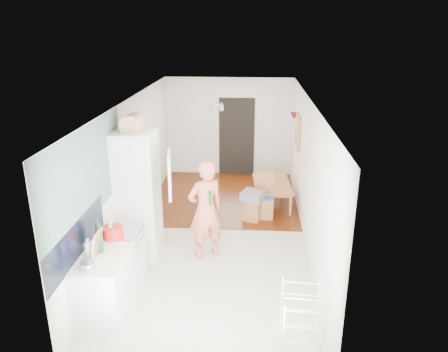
# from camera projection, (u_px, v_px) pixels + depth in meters

# --- Properties ---
(room_shell) EXTENTS (3.20, 7.00, 2.50)m
(room_shell) POSITION_uv_depth(u_px,v_px,m) (218.00, 171.00, 7.81)
(room_shell) COLOR silver
(room_shell) RESTS_ON ground
(floor) EXTENTS (3.20, 7.00, 0.01)m
(floor) POSITION_uv_depth(u_px,v_px,m) (218.00, 234.00, 8.23)
(floor) COLOR beige
(floor) RESTS_ON ground
(wood_floor_overlay) EXTENTS (3.20, 3.30, 0.01)m
(wood_floor_overlay) POSITION_uv_depth(u_px,v_px,m) (225.00, 197.00, 9.96)
(wood_floor_overlay) COLOR #591C07
(wood_floor_overlay) RESTS_ON room_shell
(sage_wall_panel) EXTENTS (0.02, 3.00, 1.30)m
(sage_wall_panel) POSITION_uv_depth(u_px,v_px,m) (87.00, 175.00, 5.83)
(sage_wall_panel) COLOR slate
(sage_wall_panel) RESTS_ON room_shell
(tile_splashback) EXTENTS (0.02, 1.90, 0.50)m
(tile_splashback) POSITION_uv_depth(u_px,v_px,m) (78.00, 241.00, 5.54)
(tile_splashback) COLOR black
(tile_splashback) RESTS_ON room_shell
(doorway_recess) EXTENTS (0.90, 0.04, 2.00)m
(doorway_recess) POSITION_uv_depth(u_px,v_px,m) (237.00, 137.00, 11.15)
(doorway_recess) COLOR black
(doorway_recess) RESTS_ON room_shell
(base_cabinet) EXTENTS (0.60, 0.90, 0.86)m
(base_cabinet) POSITION_uv_depth(u_px,v_px,m) (105.00, 290.00, 5.77)
(base_cabinet) COLOR silver
(base_cabinet) RESTS_ON room_shell
(worktop) EXTENTS (0.62, 0.92, 0.06)m
(worktop) POSITION_uv_depth(u_px,v_px,m) (101.00, 259.00, 5.61)
(worktop) COLOR beige
(worktop) RESTS_ON room_shell
(range_cooker) EXTENTS (0.60, 0.60, 0.88)m
(range_cooker) POSITION_uv_depth(u_px,v_px,m) (121.00, 260.00, 6.47)
(range_cooker) COLOR silver
(range_cooker) RESTS_ON room_shell
(cooker_top) EXTENTS (0.60, 0.60, 0.04)m
(cooker_top) POSITION_uv_depth(u_px,v_px,m) (119.00, 232.00, 6.31)
(cooker_top) COLOR #B3B2B5
(cooker_top) RESTS_ON room_shell
(fridge_housing) EXTENTS (0.66, 0.66, 2.15)m
(fridge_housing) POSITION_uv_depth(u_px,v_px,m) (138.00, 195.00, 7.21)
(fridge_housing) COLOR silver
(fridge_housing) RESTS_ON room_shell
(fridge_door) EXTENTS (0.14, 0.56, 0.70)m
(fridge_door) POSITION_uv_depth(u_px,v_px,m) (170.00, 175.00, 6.74)
(fridge_door) COLOR silver
(fridge_door) RESTS_ON room_shell
(fridge_interior) EXTENTS (0.02, 0.52, 0.66)m
(fridge_interior) POSITION_uv_depth(u_px,v_px,m) (155.00, 168.00, 7.04)
(fridge_interior) COLOR white
(fridge_interior) RESTS_ON room_shell
(pinboard) EXTENTS (0.03, 0.90, 0.70)m
(pinboard) POSITION_uv_depth(u_px,v_px,m) (298.00, 131.00, 9.40)
(pinboard) COLOR tan
(pinboard) RESTS_ON room_shell
(pinboard_frame) EXTENTS (0.00, 0.94, 0.74)m
(pinboard_frame) POSITION_uv_depth(u_px,v_px,m) (297.00, 131.00, 9.40)
(pinboard_frame) COLOR #A16834
(pinboard_frame) RESTS_ON room_shell
(wall_sconce) EXTENTS (0.18, 0.18, 0.16)m
(wall_sconce) POSITION_uv_depth(u_px,v_px,m) (294.00, 116.00, 9.94)
(wall_sconce) COLOR maroon
(wall_sconce) RESTS_ON room_shell
(person) EXTENTS (0.88, 0.79, 2.01)m
(person) POSITION_uv_depth(u_px,v_px,m) (205.00, 201.00, 7.14)
(person) COLOR #D56550
(person) RESTS_ON floor
(dining_table) EXTENTS (0.73, 1.22, 0.41)m
(dining_table) POSITION_uv_depth(u_px,v_px,m) (273.00, 196.00, 9.50)
(dining_table) COLOR #A16834
(dining_table) RESTS_ON floor
(dining_chair) EXTENTS (0.39, 0.39, 0.91)m
(dining_chair) POSITION_uv_depth(u_px,v_px,m) (264.00, 196.00, 8.81)
(dining_chair) COLOR #A16834
(dining_chair) RESTS_ON floor
(stool) EXTENTS (0.42, 0.42, 0.43)m
(stool) POSITION_uv_depth(u_px,v_px,m) (253.00, 210.00, 8.74)
(stool) COLOR #A16834
(stool) RESTS_ON floor
(grey_drape) EXTENTS (0.53, 0.53, 0.19)m
(grey_drape) POSITION_uv_depth(u_px,v_px,m) (253.00, 196.00, 8.66)
(grey_drape) COLOR slate
(grey_drape) RESTS_ON stool
(drying_rack) EXTENTS (0.50, 0.46, 0.90)m
(drying_rack) POSITION_uv_depth(u_px,v_px,m) (301.00, 322.00, 5.12)
(drying_rack) COLOR silver
(drying_rack) RESTS_ON floor
(bread_bin) EXTENTS (0.42, 0.40, 0.19)m
(bread_bin) POSITION_uv_depth(u_px,v_px,m) (133.00, 125.00, 6.86)
(bread_bin) COLOR tan
(bread_bin) RESTS_ON fridge_housing
(red_casserole) EXTENTS (0.35, 0.35, 0.17)m
(red_casserole) POSITION_uv_depth(u_px,v_px,m) (113.00, 232.00, 6.08)
(red_casserole) COLOR red
(red_casserole) RESTS_ON cooker_top
(steel_pan) EXTENTS (0.21, 0.21, 0.09)m
(steel_pan) POSITION_uv_depth(u_px,v_px,m) (88.00, 266.00, 5.32)
(steel_pan) COLOR #B3B2B5
(steel_pan) RESTS_ON worktop
(held_bottle) EXTENTS (0.05, 0.05, 0.24)m
(held_bottle) POSITION_uv_depth(u_px,v_px,m) (210.00, 198.00, 6.92)
(held_bottle) COLOR #1B401D
(held_bottle) RESTS_ON person
(bottle_a) EXTENTS (0.08, 0.08, 0.32)m
(bottle_a) POSITION_uv_depth(u_px,v_px,m) (100.00, 241.00, 5.68)
(bottle_a) COLOR #1B401D
(bottle_a) RESTS_ON worktop
(bottle_b) EXTENTS (0.08, 0.08, 0.31)m
(bottle_b) POSITION_uv_depth(u_px,v_px,m) (98.00, 233.00, 5.91)
(bottle_b) COLOR #1B401D
(bottle_b) RESTS_ON worktop
(bottle_c) EXTENTS (0.12, 0.12, 0.23)m
(bottle_c) POSITION_uv_depth(u_px,v_px,m) (89.00, 251.00, 5.52)
(bottle_c) COLOR beige
(bottle_c) RESTS_ON worktop
(pepper_mill_front) EXTENTS (0.07, 0.07, 0.21)m
(pepper_mill_front) POSITION_uv_depth(u_px,v_px,m) (111.00, 231.00, 6.07)
(pepper_mill_front) COLOR tan
(pepper_mill_front) RESTS_ON worktop
(pepper_mill_back) EXTENTS (0.07, 0.07, 0.21)m
(pepper_mill_back) POSITION_uv_depth(u_px,v_px,m) (110.00, 231.00, 6.07)
(pepper_mill_back) COLOR tan
(pepper_mill_back) RESTS_ON worktop
(chopping_boards) EXTENTS (0.09, 0.26, 0.35)m
(chopping_boards) POSITION_uv_depth(u_px,v_px,m) (97.00, 245.00, 5.56)
(chopping_boards) COLOR tan
(chopping_boards) RESTS_ON worktop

